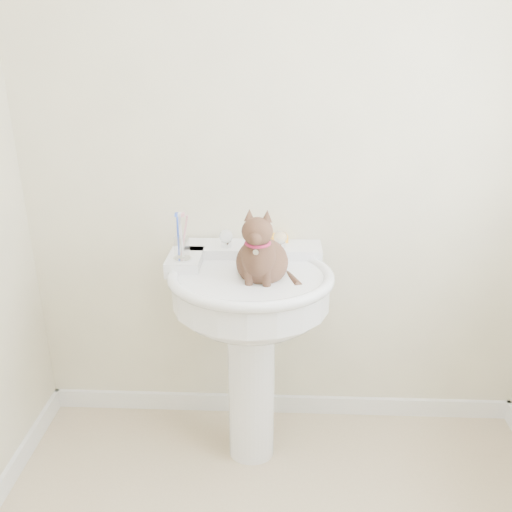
# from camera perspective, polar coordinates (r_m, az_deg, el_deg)

# --- Properties ---
(wall_back) EXTENTS (2.20, 0.00, 2.50)m
(wall_back) POSITION_cam_1_polar(r_m,az_deg,el_deg) (2.22, 2.95, 10.45)
(wall_back) COLOR beige
(wall_back) RESTS_ON ground
(baseboard_back) EXTENTS (2.20, 0.02, 0.09)m
(baseboard_back) POSITION_cam_1_polar(r_m,az_deg,el_deg) (2.72, 2.45, -15.27)
(baseboard_back) COLOR white
(baseboard_back) RESTS_ON floor
(pedestal_sink) EXTENTS (0.65, 0.64, 0.90)m
(pedestal_sink) POSITION_cam_1_polar(r_m,az_deg,el_deg) (2.13, -0.60, -5.64)
(pedestal_sink) COLOR white
(pedestal_sink) RESTS_ON floor
(faucet) EXTENTS (0.28, 0.12, 0.14)m
(faucet) POSITION_cam_1_polar(r_m,az_deg,el_deg) (2.18, -0.33, 1.81)
(faucet) COLOR silver
(faucet) RESTS_ON pedestal_sink
(soap_bar) EXTENTS (0.10, 0.07, 0.03)m
(soap_bar) POSITION_cam_1_polar(r_m,az_deg,el_deg) (2.28, 2.15, 1.90)
(soap_bar) COLOR orange
(soap_bar) RESTS_ON pedestal_sink
(toothbrush_cup) EXTENTS (0.07, 0.07, 0.19)m
(toothbrush_cup) POSITION_cam_1_polar(r_m,az_deg,el_deg) (2.09, -7.81, 0.85)
(toothbrush_cup) COLOR silver
(toothbrush_cup) RESTS_ON pedestal_sink
(cat) EXTENTS (0.22, 0.27, 0.40)m
(cat) POSITION_cam_1_polar(r_m,az_deg,el_deg) (2.01, 0.59, -0.18)
(cat) COLOR brown
(cat) RESTS_ON pedestal_sink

